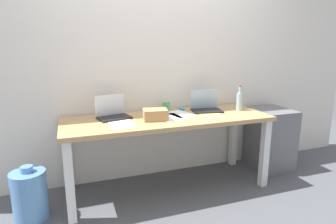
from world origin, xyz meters
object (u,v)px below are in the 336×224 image
Objects in this scene: laptop_left at (113,113)px; beer_bottle at (239,101)px; desk at (168,126)px; coffee_mug at (166,107)px; cardboard_box at (155,115)px; water_cooler_jug at (30,195)px; computer_mouse at (182,108)px; filing_cabinet at (270,138)px; laptop_right at (206,106)px.

laptop_left is 1.33m from beer_bottle.
coffee_mug is (0.07, 0.25, 0.14)m from desk.
coffee_mug is (0.22, 0.31, -0.00)m from cardboard_box.
cardboard_box reaches higher than desk.
laptop_left is 0.98m from water_cooler_jug.
computer_mouse is (0.76, 0.10, -0.03)m from laptop_left.
filing_cabinet is (1.31, 0.08, -0.30)m from desk.
filing_cabinet is at bearing -4.78° from computer_mouse.
laptop_right is at bearing 14.28° from desk.
filing_cabinet reaches higher than water_cooler_jug.
laptop_left is at bearing -169.44° from coffee_mug.
laptop_right is 0.26m from computer_mouse.
beer_bottle reaches higher than coffee_mug.
coffee_mug is at bearing 10.56° from laptop_left.
coffee_mug reaches higher than filing_cabinet.
desk is 7.49× the size of beer_bottle.
laptop_left is 1.53× the size of cardboard_box.
computer_mouse is at bearing 45.01° from desk.
laptop_left is 0.59m from coffee_mug.
laptop_right reaches higher than laptop_left.
coffee_mug is at bearing 74.47° from desk.
computer_mouse is (-0.57, 0.22, -0.09)m from beer_bottle.
filing_cabinet is (2.57, 0.21, 0.14)m from water_cooler_jug.
laptop_left reaches higher than computer_mouse.
beer_bottle is 0.71m from filing_cabinet.
cardboard_box is (-0.61, -0.18, 0.00)m from laptop_right.
computer_mouse reaches higher than water_cooler_jug.
filing_cabinet is at bearing -2.34° from laptop_right.
desk reaches higher than water_cooler_jug.
water_cooler_jug is (-1.73, -0.24, -0.58)m from laptop_right.
laptop_right is at bearing -18.03° from coffee_mug.
laptop_right is at bearing 164.56° from beer_bottle.
coffee_mug is (0.58, 0.11, -0.00)m from laptop_left.
laptop_right is at bearing -1.29° from laptop_left.
computer_mouse is at bearing 150.27° from laptop_right.
laptop_left is 1.00× the size of laptop_right.
water_cooler_jug is at bearing -174.53° from desk.
laptop_left is 3.55× the size of coffee_mug.
laptop_right is at bearing -25.91° from computer_mouse.
filing_cabinet is at bearing 4.56° from water_cooler_jug.
cardboard_box is 1.53m from filing_cabinet.
laptop_right is 0.72× the size of water_cooler_jug.
laptop_right reaches higher than water_cooler_jug.
computer_mouse is 0.18m from coffee_mug.
filing_cabinet is (1.46, 0.14, -0.44)m from cardboard_box.
filing_cabinet is (1.07, -0.16, -0.41)m from computer_mouse.
filing_cabinet is (1.24, -0.16, -0.44)m from coffee_mug.
cardboard_box is at bearing -174.33° from filing_cabinet.
beer_bottle is at bearing 3.97° from water_cooler_jug.
laptop_left reaches higher than cardboard_box.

